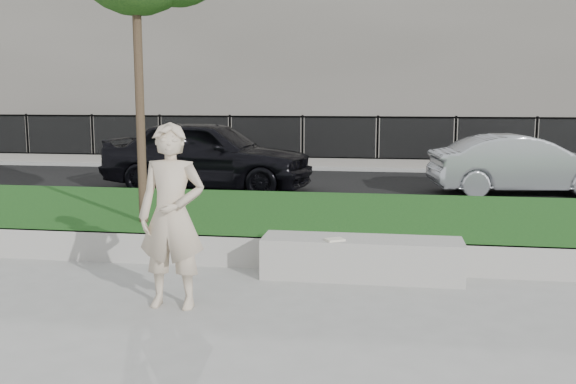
% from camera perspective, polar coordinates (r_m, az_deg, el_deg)
% --- Properties ---
extents(ground, '(90.00, 90.00, 0.00)m').
position_cam_1_polar(ground, '(7.40, -6.62, -8.74)').
color(ground, gray).
rests_on(ground, ground).
extents(grass_bank, '(34.00, 4.00, 0.40)m').
position_cam_1_polar(grass_bank, '(10.18, -2.12, -2.72)').
color(grass_bank, '#0E3812').
rests_on(grass_bank, ground).
extents(grass_kerb, '(34.00, 0.08, 0.40)m').
position_cam_1_polar(grass_kerb, '(8.31, -4.72, -5.33)').
color(grass_kerb, '#9F9C94').
rests_on(grass_kerb, ground).
extents(street, '(34.00, 7.00, 0.04)m').
position_cam_1_polar(street, '(15.57, 1.76, 0.56)').
color(street, black).
rests_on(street, ground).
extents(far_pavement, '(34.00, 3.00, 0.12)m').
position_cam_1_polar(far_pavement, '(20.00, 3.38, 2.46)').
color(far_pavement, gray).
rests_on(far_pavement, ground).
extents(iron_fence, '(32.00, 0.30, 1.50)m').
position_cam_1_polar(iron_fence, '(18.97, 3.09, 3.59)').
color(iron_fence, slate).
rests_on(iron_fence, far_pavement).
extents(building_facade, '(34.00, 10.00, 10.00)m').
position_cam_1_polar(building_facade, '(27.01, 4.97, 14.53)').
color(building_facade, '#666159').
rests_on(building_facade, ground).
extents(stone_bench, '(2.40, 0.60, 0.49)m').
position_cam_1_polar(stone_bench, '(7.85, 6.55, -5.86)').
color(stone_bench, '#9F9C94').
rests_on(stone_bench, ground).
extents(man, '(0.71, 0.47, 1.92)m').
position_cam_1_polar(man, '(6.71, -10.28, -2.15)').
color(man, beige).
rests_on(man, ground).
extents(book, '(0.26, 0.24, 0.02)m').
position_cam_1_polar(book, '(7.63, 4.17, -4.24)').
color(book, '#ECE5CC').
rests_on(book, stone_bench).
extents(car_dark, '(4.97, 2.44, 1.63)m').
position_cam_1_polar(car_dark, '(14.76, -7.13, 3.32)').
color(car_dark, black).
rests_on(car_dark, street).
extents(car_silver, '(4.12, 1.97, 1.30)m').
position_cam_1_polar(car_silver, '(14.96, 20.14, 2.30)').
color(car_silver, '#9FA3A8').
rests_on(car_silver, street).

